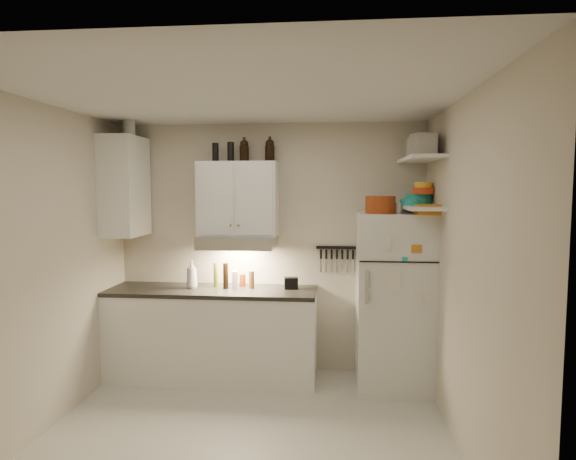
{
  "coord_description": "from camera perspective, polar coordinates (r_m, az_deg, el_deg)",
  "views": [
    {
      "loc": [
        0.67,
        -3.49,
        1.94
      ],
      "look_at": [
        0.25,
        0.9,
        1.55
      ],
      "focal_mm": 30.0,
      "sensor_mm": 36.0,
      "label": 1
    }
  ],
  "objects": [
    {
      "name": "thermos_b",
      "position": [
        4.97,
        -8.59,
        9.08
      ],
      "size": [
        0.08,
        0.08,
        0.19
      ],
      "primitive_type": "cylinder",
      "rotation": [
        0.0,
        0.0,
        0.35
      ],
      "color": "black",
      "rests_on": "upper_cabinet"
    },
    {
      "name": "soap_bottle",
      "position": [
        4.99,
        -11.34,
        -4.99
      ],
      "size": [
        0.14,
        0.14,
        0.32
      ],
      "primitive_type": "imported",
      "rotation": [
        0.0,
        0.0,
        0.2
      ],
      "color": "white",
      "rests_on": "countertop"
    },
    {
      "name": "left_wall",
      "position": [
        4.21,
        -27.46,
        -4.25
      ],
      "size": [
        0.02,
        3.0,
        2.6
      ],
      "primitive_type": "cube",
      "color": "beige",
      "rests_on": "ground"
    },
    {
      "name": "pepper_mill",
      "position": [
        4.92,
        -4.35,
        -5.88
      ],
      "size": [
        0.07,
        0.07,
        0.18
      ],
      "primitive_type": "cylinder",
      "rotation": [
        0.0,
        0.0,
        -0.27
      ],
      "color": "brown",
      "rests_on": "countertop"
    },
    {
      "name": "thermos_a",
      "position": [
        4.95,
        -6.81,
        9.17
      ],
      "size": [
        0.07,
        0.07,
        0.2
      ],
      "primitive_type": "cylinder",
      "rotation": [
        0.0,
        0.0,
        -0.1
      ],
      "color": "black",
      "rests_on": "upper_cabinet"
    },
    {
      "name": "shelf_lo",
      "position": [
        4.58,
        15.28,
        2.63
      ],
      "size": [
        0.3,
        0.95,
        0.03
      ],
      "primitive_type": "cube",
      "color": "white",
      "rests_on": "right_wall"
    },
    {
      "name": "countertop",
      "position": [
        4.95,
        -8.99,
        -7.13
      ],
      "size": [
        2.1,
        0.62,
        0.04
      ],
      "primitive_type": "cube",
      "color": "black",
      "rests_on": "base_cabinet"
    },
    {
      "name": "upper_cabinet",
      "position": [
        4.92,
        -5.92,
        3.69
      ],
      "size": [
        0.8,
        0.33,
        0.75
      ],
      "primitive_type": "cube",
      "color": "white",
      "rests_on": "back_wall"
    },
    {
      "name": "dutch_oven",
      "position": [
        4.55,
        10.88,
        2.96
      ],
      "size": [
        0.3,
        0.3,
        0.16
      ],
      "primitive_type": "cylinder",
      "rotation": [
        0.0,
        0.0,
        -0.09
      ],
      "color": "maroon",
      "rests_on": "fridge"
    },
    {
      "name": "oil_bottle",
      "position": [
        5.02,
        -8.55,
        -5.28
      ],
      "size": [
        0.05,
        0.05,
        0.25
      ],
      "primitive_type": "cylinder",
      "rotation": [
        0.0,
        0.0,
        0.13
      ],
      "color": "#5E691A",
      "rests_on": "countertop"
    },
    {
      "name": "plates",
      "position": [
        4.61,
        14.58,
        3.21
      ],
      "size": [
        0.31,
        0.31,
        0.06
      ],
      "primitive_type": "cylinder",
      "rotation": [
        0.0,
        0.0,
        -0.42
      ],
      "color": "teal",
      "rests_on": "shelf_lo"
    },
    {
      "name": "shelf_hi",
      "position": [
        4.59,
        15.41,
        8.13
      ],
      "size": [
        0.3,
        0.95,
        0.03
      ],
      "primitive_type": "cube",
      "color": "white",
      "rests_on": "right_wall"
    },
    {
      "name": "floor",
      "position": [
        4.05,
        -5.18,
        -23.75
      ],
      "size": [
        3.2,
        3.0,
        0.02
      ],
      "primitive_type": "cube",
      "color": "beige",
      "rests_on": "ground"
    },
    {
      "name": "base_cabinet",
      "position": [
        5.07,
        -8.92,
        -12.22
      ],
      "size": [
        2.1,
        0.6,
        0.88
      ],
      "primitive_type": "cube",
      "color": "white",
      "rests_on": "floor"
    },
    {
      "name": "side_jar",
      "position": [
        5.15,
        -18.32,
        11.39
      ],
      "size": [
        0.13,
        0.13,
        0.16
      ],
      "primitive_type": "cylinder",
      "rotation": [
        0.0,
        0.0,
        0.06
      ],
      "color": "silver",
      "rests_on": "side_cabinet"
    },
    {
      "name": "vinegar_bottle",
      "position": [
        4.92,
        -7.4,
        -5.4
      ],
      "size": [
        0.06,
        0.06,
        0.26
      ],
      "primitive_type": "cylinder",
      "rotation": [
        0.0,
        0.0,
        0.08
      ],
      "color": "black",
      "rests_on": "countertop"
    },
    {
      "name": "right_wall",
      "position": [
        3.67,
        20.33,
        -5.3
      ],
      "size": [
        0.02,
        3.0,
        2.6
      ],
      "primitive_type": "cube",
      "color": "beige",
      "rests_on": "ground"
    },
    {
      "name": "range_hood",
      "position": [
        4.88,
        -6.02,
        -1.44
      ],
      "size": [
        0.76,
        0.46,
        0.12
      ],
      "primitive_type": "cube",
      "color": "silver",
      "rests_on": "back_wall"
    },
    {
      "name": "book_stack",
      "position": [
        4.48,
        16.22,
        2.37
      ],
      "size": [
        0.23,
        0.28,
        0.09
      ],
      "primitive_type": "cube",
      "rotation": [
        0.0,
        0.0,
        0.04
      ],
      "color": "orange",
      "rests_on": "fridge"
    },
    {
      "name": "back_wall",
      "position": [
        5.08,
        -2.16,
        -2.19
      ],
      "size": [
        3.2,
        0.02,
        2.6
      ],
      "primitive_type": "cube",
      "color": "beige",
      "rests_on": "ground"
    },
    {
      "name": "red_jar",
      "position": [
        5.02,
        -5.41,
        -5.95
      ],
      "size": [
        0.06,
        0.06,
        0.13
      ],
      "primitive_type": "cylinder",
      "rotation": [
        0.0,
        0.0,
        -0.01
      ],
      "color": "maroon",
      "rests_on": "countertop"
    },
    {
      "name": "spice_jar",
      "position": [
        4.58,
        12.95,
        2.55
      ],
      "size": [
        0.08,
        0.08,
        0.1
      ],
      "primitive_type": "cylinder",
      "rotation": [
        0.0,
        0.0,
        -0.37
      ],
      "color": "silver",
      "rests_on": "fridge"
    },
    {
      "name": "tin_b",
      "position": [
        4.31,
        15.72,
        9.73
      ],
      "size": [
        0.22,
        0.22,
        0.18
      ],
      "primitive_type": "cube",
      "rotation": [
        0.0,
        0.0,
        0.26
      ],
      "color": "#AAAAAD",
      "rests_on": "shelf_hi"
    },
    {
      "name": "caddy",
      "position": [
        4.88,
        0.35,
        -6.31
      ],
      "size": [
        0.15,
        0.12,
        0.12
      ],
      "primitive_type": "cube",
      "rotation": [
        0.0,
        0.0,
        0.18
      ],
      "color": "black",
      "rests_on": "countertop"
    },
    {
      "name": "growler_b",
      "position": [
        4.94,
        -2.17,
        9.43
      ],
      "size": [
        0.12,
        0.12,
        0.23
      ],
      "primitive_type": null,
      "rotation": [
        0.0,
        0.0,
        -0.27
      ],
      "color": "black",
      "rests_on": "upper_cabinet"
    },
    {
      "name": "stock_pot",
      "position": [
        4.92,
        15.14,
        9.24
      ],
      "size": [
        0.36,
        0.36,
        0.2
      ],
      "primitive_type": "cylinder",
      "rotation": [
        0.0,
        0.0,
        -0.42
      ],
      "color": "silver",
      "rests_on": "shelf_hi"
    },
    {
      "name": "fridge",
      "position": [
        4.81,
        12.38,
        -8.17
      ],
      "size": [
        0.7,
        0.68,
        1.7
      ],
      "primitive_type": "cube",
      "color": "silver",
      "rests_on": "floor"
    },
    {
      "name": "side_cabinet",
      "position": [
        5.14,
        -18.8,
        4.9
      ],
      "size": [
        0.33,
        0.55,
        1.0
      ],
      "primitive_type": "cube",
      "color": "white",
      "rests_on": "left_wall"
    },
    {
      "name": "knife_strip",
      "position": [
        5.01,
        5.77,
        -2.08
      ],
      "size": [
        0.42,
        0.02,
        0.03
      ],
      "primitive_type": "cube",
      "color": "black",
      "rests_on": "back_wall"
    },
    {
      "name": "ceiling",
      "position": [
        3.61,
        -5.52,
        15.73
      ],
      "size": [
        3.2,
        3.0,
        0.02
      ],
      "primitive_type": "cube",
      "color": "silver",
      "rests_on": "ground"
    },
    {
      "name": "bowl_teal",
      "position": [
        4.78,
        15.23,
        3.52
      ],
      "size": [
        0.26,
        0.26,
        0.1
      ],
      "primitive_type": "cylinder",
      "color": "teal",
      "rests_on": "shelf_lo"
    },
    {
      "name": "tin_a",
      "position": [
        4.53,
        15.69,
        9.63
      ],
      "size": [
        0.21,
        0.19,
        0.2
      ],
      "primitive_type": "cube",
      "rotation": [
        0.0,
        0.0,
        0.02
      ],
      "color": "#AAAAAD",
      "rests_on": "shelf_hi"
    },
    {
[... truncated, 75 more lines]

